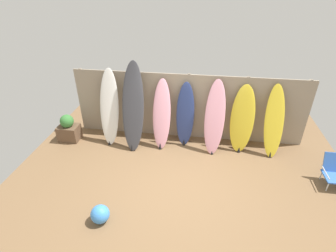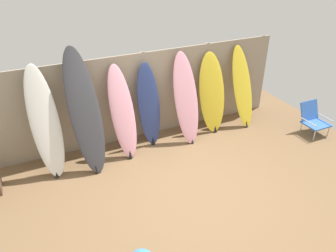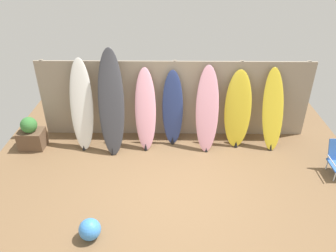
% 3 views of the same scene
% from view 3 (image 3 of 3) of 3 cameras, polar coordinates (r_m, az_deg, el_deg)
% --- Properties ---
extents(ground, '(7.68, 7.68, 0.00)m').
position_cam_3_polar(ground, '(6.27, 1.12, -10.86)').
color(ground, brown).
extents(fence_back, '(6.08, 0.11, 1.80)m').
position_cam_3_polar(fence_back, '(7.46, 1.12, 4.71)').
color(fence_back, gray).
rests_on(fence_back, ground).
extents(surfboard_white_0, '(0.55, 0.75, 1.93)m').
position_cam_3_polar(surfboard_white_0, '(7.30, -14.80, 3.52)').
color(surfboard_white_0, white).
rests_on(surfboard_white_0, ground).
extents(surfboard_charcoal_1, '(0.62, 0.92, 2.15)m').
position_cam_3_polar(surfboard_charcoal_1, '(7.00, -9.86, 3.94)').
color(surfboard_charcoal_1, '#38383D').
rests_on(surfboard_charcoal_1, ground).
extents(surfboard_pink_2, '(0.49, 0.73, 1.72)m').
position_cam_3_polar(surfboard_pink_2, '(7.10, -3.95, 2.79)').
color(surfboard_pink_2, pink).
rests_on(surfboard_pink_2, ground).
extents(surfboard_navy_3, '(0.47, 0.43, 1.66)m').
position_cam_3_polar(surfboard_navy_3, '(7.22, 0.82, 3.04)').
color(surfboard_navy_3, navy).
rests_on(surfboard_navy_3, ground).
extents(surfboard_pink_4, '(0.53, 0.76, 1.78)m').
position_cam_3_polar(surfboard_pink_4, '(7.09, 6.84, 2.86)').
color(surfboard_pink_4, pink).
rests_on(surfboard_pink_4, ground).
extents(surfboard_yellow_5, '(0.63, 0.62, 1.68)m').
position_cam_3_polar(surfboard_yellow_5, '(7.32, 12.06, 2.84)').
color(surfboard_yellow_5, yellow).
rests_on(surfboard_yellow_5, ground).
extents(surfboard_yellow_6, '(0.49, 0.71, 1.72)m').
position_cam_3_polar(surfboard_yellow_6, '(7.45, 17.79, 2.61)').
color(surfboard_yellow_6, yellow).
rests_on(surfboard_yellow_6, ground).
extents(planter_box, '(0.54, 0.42, 0.75)m').
position_cam_3_polar(planter_box, '(7.82, -22.73, -1.39)').
color(planter_box, brown).
rests_on(planter_box, ground).
extents(beach_ball, '(0.35, 0.35, 0.35)m').
position_cam_3_polar(beach_ball, '(5.48, -13.46, -17.11)').
color(beach_ball, '#3F8CE5').
rests_on(beach_ball, ground).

